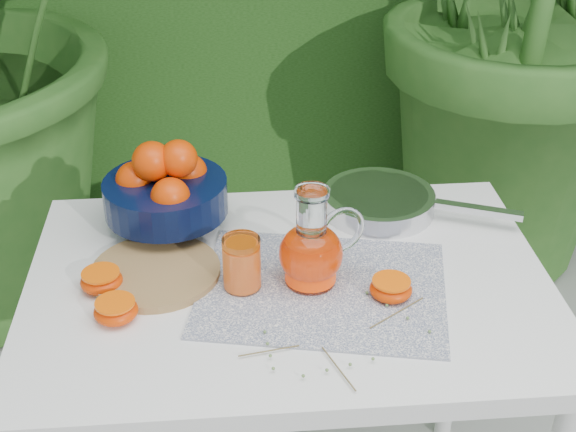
{
  "coord_description": "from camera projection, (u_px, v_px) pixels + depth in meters",
  "views": [
    {
      "loc": [
        -0.02,
        -1.24,
        1.64
      ],
      "look_at": [
        0.09,
        0.03,
        0.88
      ],
      "focal_mm": 50.0,
      "sensor_mm": 36.0,
      "label": 1
    }
  ],
  "objects": [
    {
      "name": "saute_pan",
      "position": [
        380.0,
        201.0,
        1.74
      ],
      "size": [
        0.44,
        0.32,
        0.05
      ],
      "color": "silver",
      "rests_on": "white_table"
    },
    {
      "name": "white_table",
      "position": [
        289.0,
        314.0,
        1.57
      ],
      "size": [
        1.0,
        0.7,
        0.75
      ],
      "color": "white",
      "rests_on": "ground"
    },
    {
      "name": "juice_pitcher",
      "position": [
        312.0,
        251.0,
        1.48
      ],
      "size": [
        0.18,
        0.15,
        0.2
      ],
      "color": "white",
      "rests_on": "white_table"
    },
    {
      "name": "placemat",
      "position": [
        322.0,
        288.0,
        1.5
      ],
      "size": [
        0.52,
        0.44,
        0.0
      ],
      "primitive_type": "cube",
      "rotation": [
        0.0,
        0.0,
        -0.21
      ],
      "color": "#0C1B45",
      "rests_on": "white_table"
    },
    {
      "name": "juice_tumbler",
      "position": [
        242.0,
        264.0,
        1.48
      ],
      "size": [
        0.08,
        0.08,
        0.1
      ],
      "color": "white",
      "rests_on": "white_table"
    },
    {
      "name": "fruit_bowl",
      "position": [
        165.0,
        189.0,
        1.65
      ],
      "size": [
        0.31,
        0.31,
        0.2
      ],
      "color": "black",
      "rests_on": "white_table"
    },
    {
      "name": "cutting_board",
      "position": [
        156.0,
        272.0,
        1.54
      ],
      "size": [
        0.27,
        0.27,
        0.02
      ],
      "primitive_type": "cylinder",
      "rotation": [
        0.0,
        0.0,
        0.09
      ],
      "color": "#987044",
      "rests_on": "white_table"
    },
    {
      "name": "orange_halves",
      "position": [
        203.0,
        293.0,
        1.46
      ],
      "size": [
        0.62,
        0.19,
        0.04
      ],
      "color": "red",
      "rests_on": "white_table"
    },
    {
      "name": "thyme_sprigs",
      "position": [
        339.0,
        341.0,
        1.36
      ],
      "size": [
        0.34,
        0.26,
        0.01
      ],
      "color": "brown",
      "rests_on": "white_table"
    }
  ]
}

